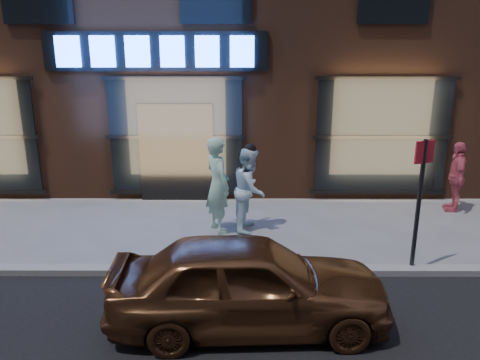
# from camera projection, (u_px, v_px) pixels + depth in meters

# --- Properties ---
(ground) EXTENTS (90.00, 90.00, 0.00)m
(ground) POSITION_uv_depth(u_px,v_px,m) (149.00, 273.00, 8.01)
(ground) COLOR slate
(ground) RESTS_ON ground
(curb) EXTENTS (60.00, 0.25, 0.12)m
(curb) POSITION_uv_depth(u_px,v_px,m) (149.00, 270.00, 7.99)
(curb) COLOR gray
(curb) RESTS_ON ground
(man_bowtie) EXTENTS (0.77, 0.87, 1.99)m
(man_bowtie) POSITION_uv_depth(u_px,v_px,m) (218.00, 185.00, 9.57)
(man_bowtie) COLOR #AAE0C9
(man_bowtie) RESTS_ON ground
(man_cap) EXTENTS (0.80, 0.96, 1.76)m
(man_cap) POSITION_uv_depth(u_px,v_px,m) (250.00, 189.00, 9.69)
(man_cap) COLOR white
(man_cap) RESTS_ON ground
(passerby) EXTENTS (0.60, 1.03, 1.64)m
(passerby) POSITION_uv_depth(u_px,v_px,m) (456.00, 177.00, 10.81)
(passerby) COLOR #D55769
(passerby) RESTS_ON ground
(gold_sedan) EXTENTS (3.88, 1.69, 1.30)m
(gold_sedan) POSITION_uv_depth(u_px,v_px,m) (249.00, 283.00, 6.39)
(gold_sedan) COLOR brown
(gold_sedan) RESTS_ON ground
(sign_post) EXTENTS (0.35, 0.17, 2.32)m
(sign_post) POSITION_uv_depth(u_px,v_px,m) (420.00, 194.00, 7.69)
(sign_post) COLOR #262628
(sign_post) RESTS_ON ground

